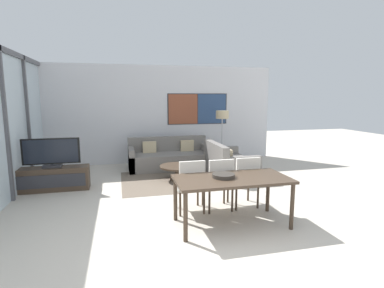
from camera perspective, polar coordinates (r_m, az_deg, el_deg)
ground_plane at (r=3.91m, az=3.90°, el=-20.33°), size 24.00×24.00×0.00m
wall_back at (r=8.81m, az=-6.56°, el=5.65°), size 7.10×0.09×2.80m
window_wall_left at (r=6.32m, az=-32.24°, el=4.15°), size 0.07×5.48×2.80m
area_rug at (r=7.01m, az=-2.59°, el=-6.82°), size 2.59×2.01×0.01m
tv_console at (r=6.84m, az=-24.93°, el=-6.02°), size 1.41×0.41×0.48m
television at (r=6.72m, az=-25.23°, el=-1.57°), size 1.11×0.20×0.60m
sofa_main at (r=8.15m, az=-4.33°, el=-2.65°), size 2.18×0.93×0.82m
sofa_side at (r=7.38m, az=6.72°, el=-3.93°), size 0.93×1.50×0.82m
coffee_table at (r=6.94m, az=-2.61°, el=-4.78°), size 0.86×0.86×0.34m
dining_table at (r=4.51m, az=7.64°, el=-7.29°), size 1.70×0.85×0.73m
dining_chair_left at (r=4.97m, az=-0.29°, el=-7.39°), size 0.46×0.46×0.90m
dining_chair_centre at (r=5.09m, az=5.13°, el=-7.05°), size 0.46×0.46×0.90m
dining_chair_right at (r=5.30m, az=10.02°, el=-6.51°), size 0.46×0.46×0.90m
fruit_bowl at (r=4.48m, az=6.02°, el=-5.95°), size 0.34×0.34×0.06m
floor_lamp at (r=8.40m, az=5.78°, el=4.82°), size 0.36×0.36×1.53m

